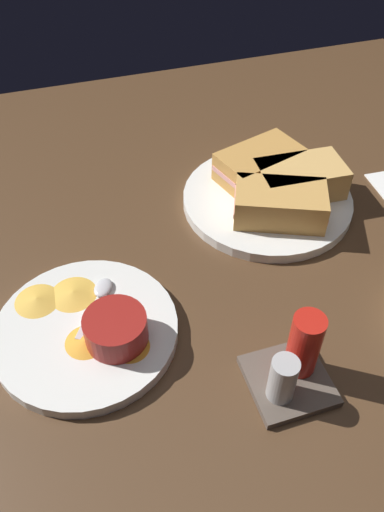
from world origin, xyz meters
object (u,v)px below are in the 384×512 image
object	(u,v)px
sandwich_half_extra	(259,164)
spoon_by_gravy_ramekin	(99,295)
ramekin_light_gravy	(116,328)
sandwich_half_far	(300,179)
plate_sandwich_main	(267,200)
spoon_by_dark_ramekin	(265,191)
sandwich_half_near	(280,204)
condiment_caddy	(294,364)
plate_chips_companion	(86,331)
ramekin_dark_sauce	(263,162)

from	to	relation	value
sandwich_half_extra	spoon_by_gravy_ramekin	bearing A→B (deg)	30.87
sandwich_half_extra	ramekin_light_gravy	world-z (taller)	sandwich_half_extra
sandwich_half_far	spoon_by_gravy_ramekin	world-z (taller)	sandwich_half_far
plate_sandwich_main	spoon_by_gravy_ramekin	world-z (taller)	spoon_by_gravy_ramekin
sandwich_half_extra	spoon_by_dark_ramekin	size ratio (longest dim) A/B	1.49
sandwich_half_near	condiment_caddy	size ratio (longest dim) A/B	1.57
plate_sandwich_main	spoon_by_gravy_ramekin	xyz separation A→B (cm)	(28.46, 12.35, 1.16)
spoon_by_gravy_ramekin	condiment_caddy	xyz separation A→B (cm)	(-18.54, 17.41, 1.44)
plate_chips_companion	ramekin_light_gravy	size ratio (longest dim) A/B	3.01
plate_sandwich_main	ramekin_light_gravy	size ratio (longest dim) A/B	3.51
spoon_by_dark_ramekin	plate_chips_companion	xyz separation A→B (cm)	(30.95, 17.28, -1.16)
ramekin_light_gravy	spoon_by_gravy_ramekin	size ratio (longest dim) A/B	0.81
sandwich_half_extra	ramekin_light_gravy	distance (cm)	37.04
spoon_by_dark_ramekin	plate_chips_companion	size ratio (longest dim) A/B	0.44
ramekin_dark_sauce	spoon_by_gravy_ramekin	distance (cm)	34.97
ramekin_light_gravy	sandwich_half_extra	bearing A→B (deg)	-139.27
sandwich_half_far	spoon_by_dark_ramekin	world-z (taller)	sandwich_half_far
sandwich_half_far	spoon_by_gravy_ramekin	bearing A→B (deg)	19.60
sandwich_half_far	plate_sandwich_main	bearing A→B (deg)	-5.23
plate_sandwich_main	ramekin_dark_sauce	world-z (taller)	ramekin_dark_sauce
spoon_by_gravy_ramekin	condiment_caddy	distance (cm)	25.47
sandwich_half_far	sandwich_half_extra	bearing A→B (deg)	-50.23
ramekin_light_gravy	plate_sandwich_main	bearing A→B (deg)	-145.15
sandwich_half_near	sandwich_half_extra	xyz separation A→B (cm)	(-0.90, -9.88, 0.00)
sandwich_half_extra	spoon_by_gravy_ramekin	distance (cm)	33.75
spoon_by_gravy_ramekin	condiment_caddy	bearing A→B (deg)	136.79
sandwich_half_extra	ramekin_dark_sauce	xyz separation A→B (cm)	(-0.99, -0.75, -0.35)
sandwich_half_far	ramekin_light_gravy	world-z (taller)	sandwich_half_far
ramekin_dark_sauce	condiment_caddy	distance (cm)	37.23
sandwich_half_extra	condiment_caddy	bearing A→B (deg)	73.35
sandwich_half_extra	ramekin_dark_sauce	distance (cm)	1.29
sandwich_half_far	ramekin_dark_sauce	distance (cm)	7.08
ramekin_light_gravy	spoon_by_gravy_ramekin	world-z (taller)	ramekin_light_gravy
sandwich_half_extra	ramekin_dark_sauce	size ratio (longest dim) A/B	2.45
condiment_caddy	plate_chips_companion	bearing A→B (deg)	-32.34
sandwich_half_near	spoon_by_gravy_ramekin	size ratio (longest dim) A/B	1.63
sandwich_half_far	ramekin_dark_sauce	bearing A→B (deg)	-60.37
sandwich_half_far	ramekin_dark_sauce	size ratio (longest dim) A/B	2.27
ramekin_dark_sauce	plate_chips_companion	size ratio (longest dim) A/B	0.27
plate_chips_companion	spoon_by_gravy_ramekin	distance (cm)	4.93
plate_sandwich_main	ramekin_light_gravy	world-z (taller)	ramekin_light_gravy
sandwich_half_far	ramekin_light_gravy	size ratio (longest dim) A/B	1.83
ramekin_dark_sauce	spoon_by_dark_ramekin	size ratio (longest dim) A/B	0.61
plate_sandwich_main	sandwich_half_far	size ratio (longest dim) A/B	1.92
ramekin_dark_sauce	spoon_by_gravy_ramekin	world-z (taller)	ramekin_dark_sauce
sandwich_half_far	sandwich_half_extra	world-z (taller)	same
plate_chips_companion	spoon_by_gravy_ramekin	xyz separation A→B (cm)	(-2.51, -4.09, 1.16)
sandwich_half_extra	ramekin_light_gravy	xyz separation A→B (cm)	(28.07, 24.17, -0.41)
plate_chips_companion	condiment_caddy	bearing A→B (deg)	147.66
sandwich_half_far	plate_chips_companion	size ratio (longest dim) A/B	0.61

